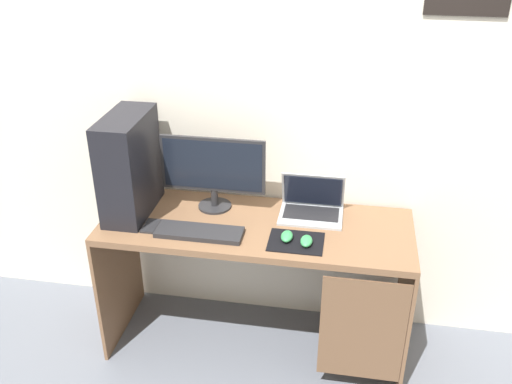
% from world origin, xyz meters
% --- Properties ---
extents(ground_plane, '(8.00, 8.00, 0.00)m').
position_xyz_m(ground_plane, '(0.00, 0.00, 0.00)').
color(ground_plane, slate).
extents(wall_back, '(4.00, 0.05, 2.60)m').
position_xyz_m(wall_back, '(0.00, 0.33, 1.30)').
color(wall_back, beige).
rests_on(wall_back, ground_plane).
extents(desk, '(1.55, 0.57, 0.76)m').
position_xyz_m(desk, '(0.02, -0.01, 0.61)').
color(desk, brown).
rests_on(desk, ground_plane).
extents(pc_tower, '(0.19, 0.42, 0.52)m').
position_xyz_m(pc_tower, '(-0.65, 0.03, 1.02)').
color(pc_tower, black).
rests_on(pc_tower, desk).
extents(monitor, '(0.54, 0.17, 0.39)m').
position_xyz_m(monitor, '(-0.24, 0.13, 0.98)').
color(monitor, '#232326').
rests_on(monitor, desk).
extents(laptop, '(0.32, 0.23, 0.22)m').
position_xyz_m(laptop, '(0.26, 0.14, 0.81)').
color(laptop, '#9EA3A8').
rests_on(laptop, desk).
extents(keyboard, '(0.42, 0.14, 0.02)m').
position_xyz_m(keyboard, '(-0.25, -0.14, 0.77)').
color(keyboard, '#232326').
rests_on(keyboard, desk).
extents(mousepad, '(0.26, 0.20, 0.00)m').
position_xyz_m(mousepad, '(0.21, -0.13, 0.77)').
color(mousepad, black).
rests_on(mousepad, desk).
extents(mouse_left, '(0.06, 0.10, 0.03)m').
position_xyz_m(mouse_left, '(0.17, -0.12, 0.78)').
color(mouse_left, '#338C4C').
rests_on(mouse_left, mousepad).
extents(mouse_right, '(0.06, 0.10, 0.03)m').
position_xyz_m(mouse_right, '(0.26, -0.15, 0.78)').
color(mouse_right, '#338C4C').
rests_on(mouse_right, mousepad).
extents(cell_phone, '(0.07, 0.13, 0.01)m').
position_xyz_m(cell_phone, '(-0.51, -0.12, 0.77)').
color(cell_phone, '#232326').
rests_on(cell_phone, desk).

